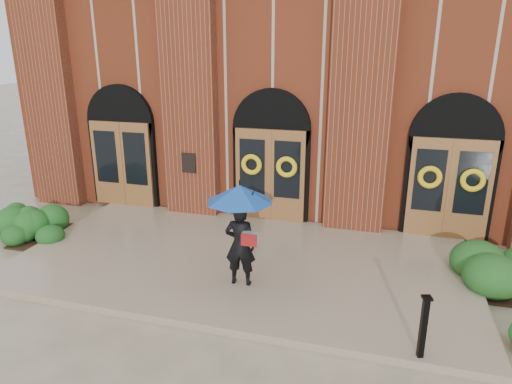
% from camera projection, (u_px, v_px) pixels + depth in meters
% --- Properties ---
extents(ground, '(90.00, 90.00, 0.00)m').
position_uv_depth(ground, '(239.00, 267.00, 10.21)').
color(ground, tan).
rests_on(ground, ground).
extents(landing, '(10.00, 5.30, 0.15)m').
position_uv_depth(landing, '(241.00, 261.00, 10.33)').
color(landing, gray).
rests_on(landing, ground).
extents(church_building, '(16.20, 12.53, 7.00)m').
position_uv_depth(church_building, '(310.00, 80.00, 17.18)').
color(church_building, '#5F2514').
rests_on(church_building, ground).
extents(man_with_umbrella, '(1.40, 1.40, 2.07)m').
position_uv_depth(man_with_umbrella, '(240.00, 216.00, 8.79)').
color(man_with_umbrella, black).
rests_on(man_with_umbrella, landing).
extents(metal_post, '(0.17, 0.17, 1.05)m').
position_uv_depth(metal_post, '(423.00, 326.00, 6.88)').
color(metal_post, black).
rests_on(metal_post, landing).
extents(hedge_wall_left, '(2.79, 1.12, 0.72)m').
position_uv_depth(hedge_wall_left, '(27.00, 217.00, 12.16)').
color(hedge_wall_left, '#1B4F1A').
rests_on(hedge_wall_left, ground).
extents(hedge_front_left, '(1.35, 1.16, 0.48)m').
position_uv_depth(hedge_front_left, '(47.00, 233.00, 11.47)').
color(hedge_front_left, '#1A4919').
rests_on(hedge_front_left, ground).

